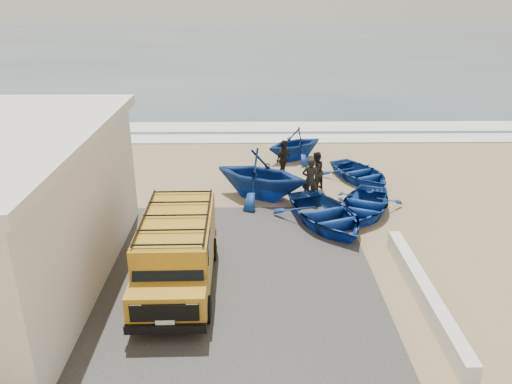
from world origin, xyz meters
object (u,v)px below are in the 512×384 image
object	(u,v)px
parapet	(424,294)
boat_near_left	(326,214)
van	(177,250)
boat_far_left	(295,143)
fisherman_back	(283,159)
boat_mid_right	(360,173)
fisherman_front	(310,180)
boat_mid_left	(261,174)
boat_near_right	(365,204)
fisherman_middle	(316,171)

from	to	relation	value
parapet	boat_near_left	size ratio (longest dim) A/B	1.52
van	boat_far_left	bearing A→B (deg)	68.33
parapet	fisherman_back	xyz separation A→B (m)	(-3.06, 9.23, 0.56)
parapet	boat_mid_right	world-z (taller)	boat_mid_right
van	fisherman_front	bearing A→B (deg)	52.72
parapet	van	world-z (taller)	van
parapet	van	bearing A→B (deg)	171.72
boat_far_left	boat_mid_left	bearing A→B (deg)	-52.24
boat_near_left	boat_near_right	size ratio (longest dim) A/B	1.15
boat_mid_left	fisherman_middle	distance (m)	2.34
boat_near_left	boat_mid_right	xyz separation A→B (m)	(2.06, 4.20, -0.07)
boat_far_left	fisherman_middle	distance (m)	3.91
van	boat_near_right	distance (m)	7.65
van	boat_near_right	world-z (taller)	van
boat_mid_right	fisherman_back	size ratio (longest dim) A/B	1.98
boat_near_right	fisherman_back	xyz separation A→B (m)	(-2.70, 3.72, 0.47)
fisherman_front	fisherman_back	world-z (taller)	fisherman_front
boat_near_left	fisherman_back	bearing A→B (deg)	83.31
boat_near_left	boat_near_right	distance (m)	1.80
van	fisherman_middle	bearing A→B (deg)	55.42
fisherman_front	fisherman_middle	distance (m)	1.20
boat_near_left	fisherman_middle	size ratio (longest dim) A/B	2.48
boat_near_left	boat_mid_left	bearing A→B (deg)	110.45
boat_mid_left	fisherman_front	distance (m)	1.89
van	boat_mid_left	world-z (taller)	van
van	fisherman_back	bearing A→B (deg)	66.92
boat_near_left	boat_near_right	bearing A→B (deg)	10.60
parapet	fisherman_middle	bearing A→B (deg)	103.38
boat_mid_left	fisherman_back	xyz separation A→B (m)	(1.01, 2.18, -0.14)
boat_near_right	boat_mid_left	distance (m)	4.06
boat_near_right	fisherman_middle	distance (m)	2.78
boat_far_left	fisherman_front	xyz separation A→B (m)	(0.14, -5.02, 0.10)
fisherman_front	fisherman_back	distance (m)	2.69
boat_near_left	boat_mid_left	size ratio (longest dim) A/B	1.07
parapet	boat_near_right	world-z (taller)	boat_near_right
boat_mid_left	fisherman_middle	size ratio (longest dim) A/B	2.32
van	fisherman_back	size ratio (longest dim) A/B	2.87
fisherman_front	parapet	bearing A→B (deg)	110.62
fisherman_front	boat_far_left	bearing A→B (deg)	-86.12
boat_mid_left	fisherman_front	xyz separation A→B (m)	(1.85, -0.38, -0.11)
parapet	van	size ratio (longest dim) A/B	1.26
parapet	boat_mid_right	size ratio (longest dim) A/B	1.82
boat_near_left	fisherman_front	distance (m)	2.17
parapet	fisherman_middle	distance (m)	8.05
boat_near_right	fisherman_middle	world-z (taller)	fisherman_middle
fisherman_middle	fisherman_back	distance (m)	1.86
boat_near_left	boat_far_left	xyz separation A→B (m)	(-0.45, 7.12, 0.36)
van	boat_near_left	distance (m)	5.86
boat_mid_left	boat_mid_right	world-z (taller)	boat_mid_left
boat_mid_left	boat_near_left	bearing A→B (deg)	-112.98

